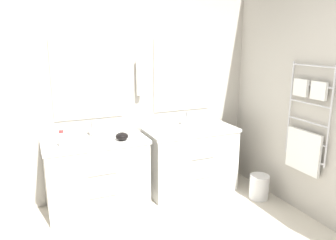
% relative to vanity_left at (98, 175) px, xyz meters
% --- Properties ---
extents(wall_back, '(5.02, 0.14, 2.60)m').
position_rel_vanity_left_xyz_m(wall_back, '(0.36, 0.34, 0.90)').
color(wall_back, '#B2ADA3').
rests_on(wall_back, ground_plane).
extents(wall_right, '(0.13, 4.41, 2.60)m').
position_rel_vanity_left_xyz_m(wall_right, '(2.09, -0.94, 0.88)').
color(wall_right, '#B2ADA3').
rests_on(wall_right, ground_plane).
extents(vanity_left, '(1.12, 0.60, 0.81)m').
position_rel_vanity_left_xyz_m(vanity_left, '(0.00, 0.00, 0.00)').
color(vanity_left, silver).
rests_on(vanity_left, ground_plane).
extents(vanity_right, '(1.12, 0.60, 0.81)m').
position_rel_vanity_left_xyz_m(vanity_right, '(1.18, 0.00, 0.00)').
color(vanity_right, silver).
rests_on(vanity_right, ground_plane).
extents(faucet_left, '(0.17, 0.12, 0.19)m').
position_rel_vanity_left_xyz_m(faucet_left, '(0.00, 0.16, 0.49)').
color(faucet_left, silver).
rests_on(faucet_left, vanity_left).
extents(faucet_right, '(0.17, 0.12, 0.19)m').
position_rel_vanity_left_xyz_m(faucet_right, '(1.18, 0.16, 0.49)').
color(faucet_right, silver).
rests_on(faucet_right, vanity_right).
extents(toiletry_bottle, '(0.07, 0.07, 0.17)m').
position_rel_vanity_left_xyz_m(toiletry_bottle, '(-0.35, -0.05, 0.48)').
color(toiletry_bottle, silver).
rests_on(toiletry_bottle, vanity_left).
extents(amenity_bowl, '(0.14, 0.14, 0.09)m').
position_rel_vanity_left_xyz_m(amenity_bowl, '(0.27, -0.08, 0.44)').
color(amenity_bowl, black).
rests_on(amenity_bowl, vanity_left).
extents(waste_bin, '(0.23, 0.23, 0.30)m').
position_rel_vanity_left_xyz_m(waste_bin, '(1.83, -0.52, -0.26)').
color(waste_bin, silver).
rests_on(waste_bin, ground_plane).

